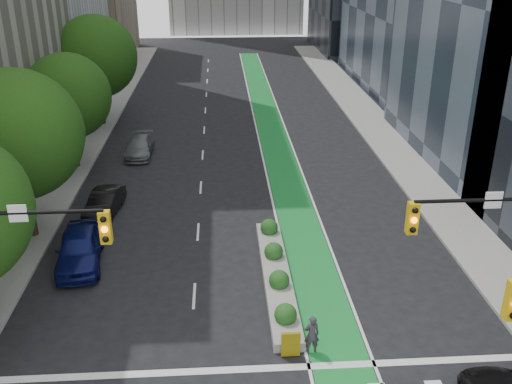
{
  "coord_description": "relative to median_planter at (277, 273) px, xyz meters",
  "views": [
    {
      "loc": [
        -1.18,
        -15.0,
        14.07
      ],
      "look_at": [
        0.47,
        10.23,
        3.0
      ],
      "focal_mm": 40.0,
      "sensor_mm": 36.0,
      "label": 1
    }
  ],
  "objects": [
    {
      "name": "parked_car_left_near",
      "position": [
        -9.18,
        2.08,
        0.47
      ],
      "size": [
        2.56,
        5.12,
        1.68
      ],
      "primitive_type": "imported",
      "rotation": [
        0.0,
        0.0,
        0.12
      ],
      "color": "#0E1454",
      "rests_on": "ground"
    },
    {
      "name": "parked_car_left_far",
      "position": [
        -8.2,
        17.19,
        0.27
      ],
      "size": [
        1.82,
        4.44,
        1.29
      ],
      "primitive_type": "imported",
      "rotation": [
        0.0,
        0.0,
        -0.0
      ],
      "color": "slate",
      "rests_on": "ground"
    },
    {
      "name": "sidewalk_right",
      "position": [
        10.6,
        17.96,
        -0.3
      ],
      "size": [
        3.6,
        90.0,
        0.15
      ],
      "primitive_type": "cube",
      "color": "gray",
      "rests_on": "ground"
    },
    {
      "name": "tree_mid",
      "position": [
        -12.2,
        4.96,
        5.2
      ],
      "size": [
        6.4,
        6.4,
        8.78
      ],
      "color": "black",
      "rests_on": "ground"
    },
    {
      "name": "sidewalk_left",
      "position": [
        -13.0,
        17.96,
        -0.3
      ],
      "size": [
        3.6,
        90.0,
        0.15
      ],
      "primitive_type": "cube",
      "color": "gray",
      "rests_on": "ground"
    },
    {
      "name": "tree_far",
      "position": [
        -12.2,
        24.96,
        5.32
      ],
      "size": [
        6.6,
        6.6,
        9.0
      ],
      "color": "black",
      "rests_on": "ground"
    },
    {
      "name": "cyclist",
      "position": [
        0.8,
        -5.03,
        0.42
      ],
      "size": [
        0.61,
        0.43,
        1.59
      ],
      "primitive_type": "imported",
      "rotation": [
        0.0,
        0.0,
        3.23
      ],
      "color": "#322E37",
      "rests_on": "ground"
    },
    {
      "name": "tree_midfar",
      "position": [
        -12.2,
        14.96,
        4.57
      ],
      "size": [
        5.6,
        5.6,
        7.76
      ],
      "color": "black",
      "rests_on": "ground"
    },
    {
      "name": "bike_lane_paint",
      "position": [
        1.8,
        22.96,
        -0.37
      ],
      "size": [
        2.2,
        70.0,
        0.01
      ],
      "primitive_type": "cube",
      "color": "#178031",
      "rests_on": "ground"
    },
    {
      "name": "median_planter",
      "position": [
        0.0,
        0.0,
        0.0
      ],
      "size": [
        1.2,
        10.26,
        1.1
      ],
      "color": "gray",
      "rests_on": "ground"
    },
    {
      "name": "parked_car_left_mid",
      "position": [
        -9.01,
        7.57,
        0.3
      ],
      "size": [
        1.91,
        4.2,
        1.34
      ],
      "primitive_type": "imported",
      "rotation": [
        0.0,
        0.0,
        -0.12
      ],
      "color": "black",
      "rests_on": "ground"
    }
  ]
}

